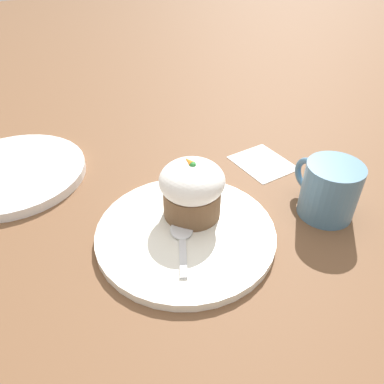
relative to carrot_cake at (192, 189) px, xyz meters
name	(u,v)px	position (x,y,z in m)	size (l,w,h in m)	color
ground_plane	(186,236)	(-0.03, 0.03, -0.06)	(4.00, 4.00, 0.00)	brown
dessert_plate	(186,233)	(-0.03, 0.03, -0.05)	(0.27, 0.27, 0.01)	white
carrot_cake	(192,189)	(0.00, 0.00, 0.00)	(0.10, 0.10, 0.10)	brown
spoon	(182,236)	(-0.04, 0.04, -0.04)	(0.11, 0.07, 0.01)	silver
coffee_cup	(329,190)	(-0.09, -0.20, -0.02)	(0.12, 0.09, 0.09)	teal
side_plate	(13,173)	(0.26, 0.23, -0.05)	(0.26, 0.26, 0.02)	white
paper_napkin	(263,163)	(0.08, -0.20, -0.06)	(0.12, 0.10, 0.00)	white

